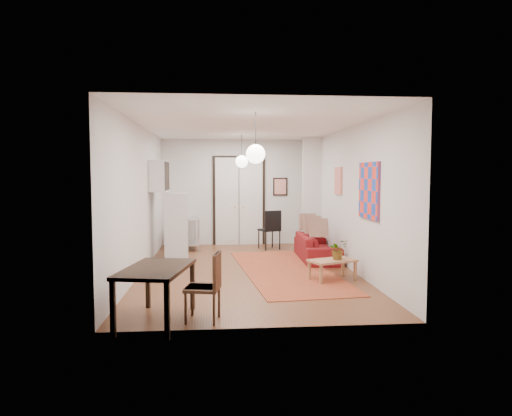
{
  "coord_description": "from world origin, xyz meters",
  "views": [
    {
      "loc": [
        -0.6,
        -9.1,
        1.93
      ],
      "look_at": [
        0.19,
        0.17,
        1.25
      ],
      "focal_mm": 32.0,
      "sensor_mm": 36.0,
      "label": 1
    }
  ],
  "objects": [
    {
      "name": "dining_chair_near",
      "position": [
        -0.8,
        -3.0,
        0.52
      ],
      "size": [
        0.5,
        0.65,
        0.9
      ],
      "rotation": [
        0.0,
        0.0,
        -1.76
      ],
      "color": "#382011",
      "rests_on": "floor"
    },
    {
      "name": "coffee_table",
      "position": [
        1.5,
        -0.98,
        0.33
      ],
      "size": [
        0.96,
        0.75,
        0.38
      ],
      "rotation": [
        0.0,
        0.0,
        0.37
      ],
      "color": "#AA7A50",
      "rests_on": "floor"
    },
    {
      "name": "poster_back",
      "position": [
        1.15,
        3.47,
        1.6
      ],
      "size": [
        0.4,
        0.03,
        0.5
      ],
      "primitive_type": "cube",
      "color": "red",
      "rests_on": "wall_back"
    },
    {
      "name": "print_left",
      "position": [
        -2.07,
        2.0,
        1.95
      ],
      "size": [
        0.03,
        0.44,
        0.54
      ],
      "primitive_type": "cube",
      "color": "#9D6C41",
      "rests_on": "wall_left"
    },
    {
      "name": "dining_chair_far",
      "position": [
        -0.8,
        -3.06,
        0.52
      ],
      "size": [
        0.5,
        0.65,
        0.9
      ],
      "rotation": [
        0.0,
        0.0,
        -1.76
      ],
      "color": "#382011",
      "rests_on": "floor"
    },
    {
      "name": "wall_right",
      "position": [
        2.1,
        0.0,
        1.45
      ],
      "size": [
        0.02,
        7.0,
        2.9
      ],
      "primitive_type": "cube",
      "color": "silver",
      "rests_on": "floor"
    },
    {
      "name": "stub_partition",
      "position": [
        1.85,
        2.55,
        1.45
      ],
      "size": [
        0.5,
        0.1,
        2.9
      ],
      "primitive_type": "cube",
      "color": "silver",
      "rests_on": "floor"
    },
    {
      "name": "kitchen_counter",
      "position": [
        -1.37,
        2.81,
        0.51
      ],
      "size": [
        0.67,
        1.12,
        0.81
      ],
      "rotation": [
        0.0,
        0.0,
        0.14
      ],
      "color": "silver",
      "rests_on": "floor"
    },
    {
      "name": "soap_bottle",
      "position": [
        -1.42,
        3.06,
        0.9
      ],
      "size": [
        0.1,
        0.1,
        0.17
      ],
      "primitive_type": "imported",
      "rotation": [
        0.0,
        0.0,
        0.36
      ],
      "color": "teal",
      "rests_on": "kitchen_counter"
    },
    {
      "name": "fridge",
      "position": [
        -1.55,
        1.49,
        0.75
      ],
      "size": [
        0.58,
        0.58,
        1.51
      ],
      "primitive_type": "cube",
      "rotation": [
        0.0,
        0.0,
        0.1
      ],
      "color": "silver",
      "rests_on": "floor"
    },
    {
      "name": "wall_front",
      "position": [
        0.0,
        -3.5,
        1.45
      ],
      "size": [
        4.2,
        0.02,
        2.9
      ],
      "primitive_type": "cube",
      "color": "silver",
      "rests_on": "floor"
    },
    {
      "name": "dining_table",
      "position": [
        -1.4,
        -3.15,
        0.65
      ],
      "size": [
        0.99,
        1.43,
        0.73
      ],
      "rotation": [
        0.0,
        0.0,
        -0.19
      ],
      "color": "black",
      "rests_on": "floor"
    },
    {
      "name": "potted_plant",
      "position": [
        1.6,
        -0.98,
        0.56
      ],
      "size": [
        0.39,
        0.41,
        0.37
      ],
      "primitive_type": "imported",
      "rotation": [
        0.0,
        0.0,
        0.37
      ],
      "color": "#3D672E",
      "rests_on": "coffee_table"
    },
    {
      "name": "painting_popart",
      "position": [
        2.08,
        -1.25,
        1.65
      ],
      "size": [
        0.05,
        1.0,
        1.0
      ],
      "primitive_type": "cube",
      "color": "red",
      "rests_on": "wall_right"
    },
    {
      "name": "black_side_chair",
      "position": [
        0.74,
        2.71,
        0.6
      ],
      "size": [
        0.6,
        0.62,
        1.02
      ],
      "rotation": [
        0.0,
        0.0,
        3.51
      ],
      "color": "black",
      "rests_on": "floor"
    },
    {
      "name": "wall_left",
      "position": [
        -2.1,
        0.0,
        1.45
      ],
      "size": [
        0.02,
        7.0,
        2.9
      ],
      "primitive_type": "cube",
      "color": "silver",
      "rests_on": "floor"
    },
    {
      "name": "sofa",
      "position": [
        1.66,
        1.03,
        0.29
      ],
      "size": [
        1.98,
        0.82,
        0.57
      ],
      "primitive_type": "imported",
      "rotation": [
        0.0,
        0.0,
        1.54
      ],
      "color": "maroon",
      "rests_on": "floor"
    },
    {
      "name": "ceiling",
      "position": [
        0.0,
        0.0,
        2.9
      ],
      "size": [
        4.2,
        7.0,
        0.02
      ],
      "primitive_type": "cube",
      "color": "white",
      "rests_on": "wall_back"
    },
    {
      "name": "bowl",
      "position": [
        -1.37,
        2.51,
        0.84
      ],
      "size": [
        0.25,
        0.25,
        0.05
      ],
      "primitive_type": "imported",
      "rotation": [
        0.0,
        0.0,
        0.36
      ],
      "color": "silver",
      "rests_on": "kitchen_counter"
    },
    {
      "name": "pendant_front",
      "position": [
        0.0,
        -2.0,
        2.25
      ],
      "size": [
        0.3,
        0.3,
        0.8
      ],
      "color": "white",
      "rests_on": "ceiling"
    },
    {
      "name": "wall_back",
      "position": [
        0.0,
        3.5,
        1.45
      ],
      "size": [
        4.2,
        0.02,
        2.9
      ],
      "primitive_type": "cube",
      "color": "silver",
      "rests_on": "floor"
    },
    {
      "name": "double_doors",
      "position": [
        0.0,
        3.46,
        1.2
      ],
      "size": [
        1.44,
        0.06,
        2.5
      ],
      "primitive_type": "cube",
      "color": "white",
      "rests_on": "wall_back"
    },
    {
      "name": "kilim_rug",
      "position": [
        0.77,
        -0.08,
        0.01
      ],
      "size": [
        2.09,
        4.59,
        0.01
      ],
      "primitive_type": "cube",
      "rotation": [
        0.0,
        0.0,
        0.1
      ],
      "color": "#B1532C",
      "rests_on": "floor"
    },
    {
      "name": "wall_cabinet",
      "position": [
        -1.92,
        1.5,
        1.9
      ],
      "size": [
        0.35,
        1.0,
        0.7
      ],
      "primitive_type": "cube",
      "color": "white",
      "rests_on": "wall_left"
    },
    {
      "name": "floor",
      "position": [
        0.0,
        0.0,
        0.0
      ],
      "size": [
        7.0,
        7.0,
        0.0
      ],
      "primitive_type": "plane",
      "color": "brown",
      "rests_on": "ground"
    },
    {
      "name": "pendant_back",
      "position": [
        0.0,
        2.0,
        2.25
      ],
      "size": [
        0.3,
        0.3,
        0.8
      ],
      "color": "white",
      "rests_on": "ceiling"
    },
    {
      "name": "painting_abstract",
      "position": [
        2.08,
        0.8,
        1.8
      ],
      "size": [
        0.05,
        0.5,
        0.6
      ],
      "primitive_type": "cube",
      "color": "beige",
      "rests_on": "wall_right"
    }
  ]
}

